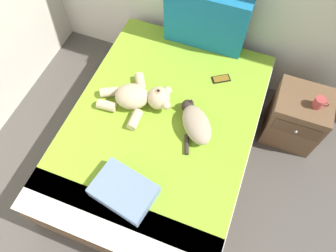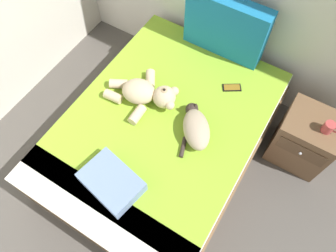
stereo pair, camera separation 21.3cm
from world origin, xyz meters
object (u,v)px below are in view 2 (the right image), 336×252
at_px(patterned_cushion, 226,27).
at_px(bed, 164,137).
at_px(cell_phone, 232,88).
at_px(teddy_bear, 146,94).
at_px(nightstand, 304,139).
at_px(throw_pillow, 112,182).
at_px(cat, 196,127).
at_px(mug, 329,127).

bearing_deg(patterned_cushion, bed, -93.30).
bearing_deg(cell_phone, teddy_bear, -139.17).
bearing_deg(teddy_bear, nightstand, 22.12).
relative_size(cell_phone, nightstand, 0.30).
xyz_separation_m(teddy_bear, throw_pillow, (0.19, -0.71, -0.03)).
xyz_separation_m(cat, teddy_bear, (-0.47, 0.06, 0.01)).
height_order(teddy_bear, mug, teddy_bear).
relative_size(bed, cell_phone, 12.05).
relative_size(teddy_bear, throw_pillow, 1.49).
relative_size(bed, cat, 4.60).
distance_m(patterned_cushion, teddy_bear, 0.85).
bearing_deg(mug, cat, -147.86).
height_order(cat, mug, cat).
bearing_deg(patterned_cushion, cell_phone, -51.52).
height_order(bed, nightstand, same).
bearing_deg(bed, mug, 27.14).
distance_m(patterned_cushion, cat, 0.89).
relative_size(teddy_bear, mug, 4.98).
bearing_deg(cat, mug, 32.14).
bearing_deg(throw_pillow, patterned_cushion, 87.19).
distance_m(bed, teddy_bear, 0.43).
height_order(patterned_cushion, cat, patterned_cushion).
bearing_deg(cell_phone, bed, -119.86).
height_order(cat, throw_pillow, cat).
bearing_deg(throw_pillow, teddy_bear, 105.08).
distance_m(bed, mug, 1.27).
xyz_separation_m(throw_pillow, nightstand, (1.04, 1.21, -0.33)).
bearing_deg(mug, nightstand, 157.38).
relative_size(bed, patterned_cushion, 2.86).
bearing_deg(nightstand, teddy_bear, -157.88).
distance_m(cat, cell_phone, 0.52).
relative_size(cat, nightstand, 0.79).
xyz_separation_m(teddy_bear, nightstand, (1.23, 0.50, -0.35)).
bearing_deg(throw_pillow, mug, 46.59).
relative_size(teddy_bear, nightstand, 1.11).
relative_size(patterned_cushion, throw_pillow, 1.72).
xyz_separation_m(nightstand, mug, (0.08, -0.03, 0.32)).
bearing_deg(patterned_cushion, throw_pillow, -92.81).
relative_size(bed, teddy_bear, 3.30).
height_order(bed, cat, cat).
relative_size(throw_pillow, nightstand, 0.74).
bearing_deg(teddy_bear, mug, 19.72).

